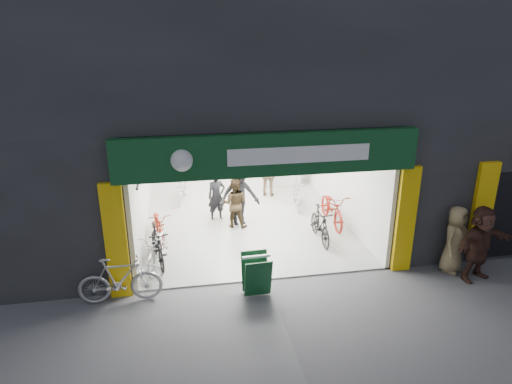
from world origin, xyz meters
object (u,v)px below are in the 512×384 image
object	(u,v)px
parked_bike	(120,280)
bike_right_front	(320,225)
pedestrian_near	(454,239)
sandwich_board	(256,274)
bike_left_front	(157,247)

from	to	relation	value
parked_bike	bike_right_front	bearing A→B (deg)	-67.62
bike_right_front	pedestrian_near	distance (m)	3.34
pedestrian_near	sandwich_board	bearing A→B (deg)	143.82
bike_left_front	parked_bike	xyz separation A→B (m)	(-0.72, -1.51, 0.06)
bike_left_front	sandwich_board	distance (m)	2.75
sandwich_board	pedestrian_near	bearing A→B (deg)	0.19
bike_left_front	bike_right_front	xyz separation A→B (m)	(4.30, 0.54, 0.02)
bike_right_front	sandwich_board	distance (m)	3.11
sandwich_board	parked_bike	bearing A→B (deg)	173.80
bike_left_front	parked_bike	world-z (taller)	parked_bike
pedestrian_near	sandwich_board	world-z (taller)	pedestrian_near
pedestrian_near	sandwich_board	distance (m)	4.78
bike_left_front	parked_bike	bearing A→B (deg)	-103.85
bike_left_front	bike_right_front	distance (m)	4.33
bike_left_front	bike_right_front	world-z (taller)	bike_right_front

